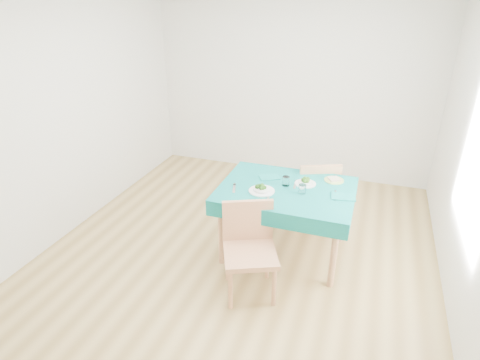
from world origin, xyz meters
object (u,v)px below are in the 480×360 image
(bowl_far, at_px, (306,181))
(side_plate, at_px, (334,180))
(chair_near, at_px, (250,240))
(bowl_near, at_px, (262,188))
(table, at_px, (285,221))
(chair_far, at_px, (315,181))

(bowl_far, bearing_deg, side_plate, 34.17)
(chair_near, distance_m, bowl_near, 0.63)
(bowl_near, bearing_deg, table, 34.23)
(chair_near, relative_size, bowl_near, 4.54)
(bowl_near, bearing_deg, chair_near, -83.08)
(chair_near, height_order, bowl_near, chair_near)
(bowl_near, height_order, side_plate, bowl_near)
(table, bearing_deg, bowl_far, 44.04)
(chair_near, distance_m, chair_far, 1.43)
(chair_far, height_order, bowl_far, chair_far)
(chair_near, relative_size, side_plate, 5.73)
(bowl_near, distance_m, side_plate, 0.80)
(table, distance_m, chair_near, 0.77)
(table, xyz_separation_m, bowl_near, (-0.21, -0.15, 0.42))
(bowl_near, bearing_deg, bowl_far, 38.75)
(bowl_far, relative_size, side_plate, 1.06)
(chair_near, height_order, side_plate, chair_near)
(table, bearing_deg, chair_far, 74.36)
(chair_far, relative_size, side_plate, 5.64)
(side_plate, bearing_deg, bowl_far, -145.83)
(table, relative_size, chair_near, 1.14)
(chair_far, bearing_deg, bowl_far, 64.21)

